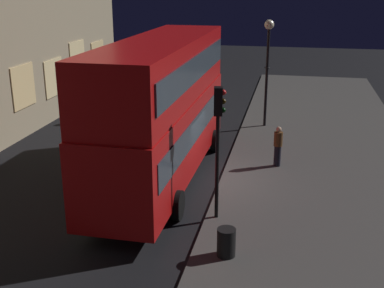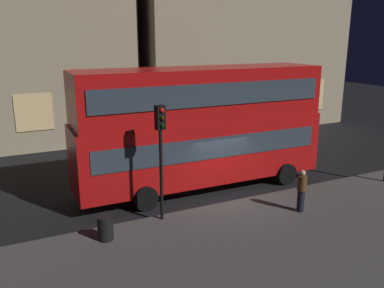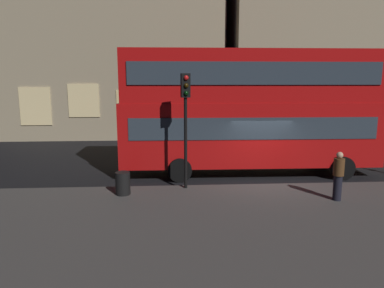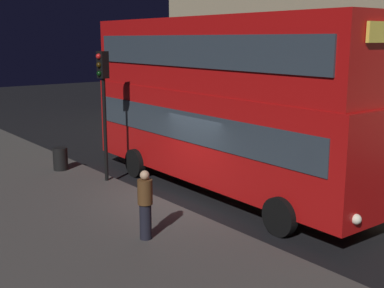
{
  "view_description": "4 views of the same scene",
  "coord_description": "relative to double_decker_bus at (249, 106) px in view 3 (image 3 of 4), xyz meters",
  "views": [
    {
      "loc": [
        -17.39,
        -2.97,
        7.4
      ],
      "look_at": [
        -1.88,
        0.24,
        2.09
      ],
      "focal_mm": 46.62,
      "sensor_mm": 36.0,
      "label": 1
    },
    {
      "loc": [
        -8.11,
        -13.53,
        6.6
      ],
      "look_at": [
        -0.91,
        1.27,
        2.21
      ],
      "focal_mm": 37.67,
      "sensor_mm": 36.0,
      "label": 2
    },
    {
      "loc": [
        -3.71,
        -13.57,
        4.06
      ],
      "look_at": [
        -2.83,
        0.54,
        1.55
      ],
      "focal_mm": 33.03,
      "sensor_mm": 36.0,
      "label": 3
    },
    {
      "loc": [
        11.35,
        -8.53,
        4.73
      ],
      "look_at": [
        -1.28,
        1.31,
        1.39
      ],
      "focal_mm": 47.31,
      "sensor_mm": 36.0,
      "label": 4
    }
  ],
  "objects": [
    {
      "name": "ground_plane",
      "position": [
        0.27,
        -1.7,
        -2.99
      ],
      "size": [
        80.0,
        80.0,
        0.0
      ],
      "primitive_type": "plane",
      "color": "black"
    },
    {
      "name": "sidewalk_slab",
      "position": [
        0.27,
        -6.14,
        -2.93
      ],
      "size": [
        44.0,
        7.92,
        0.12
      ],
      "primitive_type": "cube",
      "color": "#423F3D",
      "rests_on": "ground"
    },
    {
      "name": "building_with_clock",
      "position": [
        -7.66,
        12.84,
        6.91
      ],
      "size": [
        16.13,
        7.51,
        19.78
      ],
      "color": "tan",
      "rests_on": "ground"
    },
    {
      "name": "building_plain_facade",
      "position": [
        8.87,
        12.17,
        6.43
      ],
      "size": [
        15.69,
        8.61,
        18.82
      ],
      "color": "tan",
      "rests_on": "ground"
    },
    {
      "name": "double_decker_bus",
      "position": [
        0.0,
        0.0,
        0.0
      ],
      "size": [
        11.22,
        3.02,
        5.35
      ],
      "rotation": [
        0.0,
        0.0,
        -0.01
      ],
      "color": "#B20F0F",
      "rests_on": "ground"
    },
    {
      "name": "traffic_light_near_kerb",
      "position": [
        -2.88,
        -2.53,
        0.16
      ],
      "size": [
        0.35,
        0.38,
        4.22
      ],
      "rotation": [
        0.0,
        0.0,
        0.14
      ],
      "color": "black",
      "rests_on": "sidewalk_slab"
    },
    {
      "name": "pedestrian",
      "position": [
        2.14,
        -4.22,
        -2.01
      ],
      "size": [
        0.35,
        0.35,
        1.66
      ],
      "rotation": [
        0.0,
        0.0,
        0.92
      ],
      "color": "black",
      "rests_on": "sidewalk_slab"
    },
    {
      "name": "litter_bin",
      "position": [
        -5.13,
        -3.15,
        -2.46
      ],
      "size": [
        0.52,
        0.52,
        0.81
      ],
      "primitive_type": "cylinder",
      "color": "black",
      "rests_on": "sidewalk_slab"
    }
  ]
}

